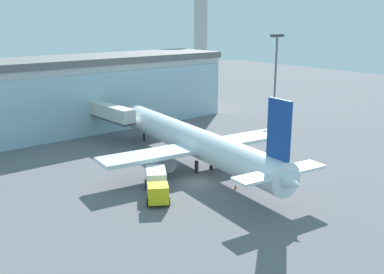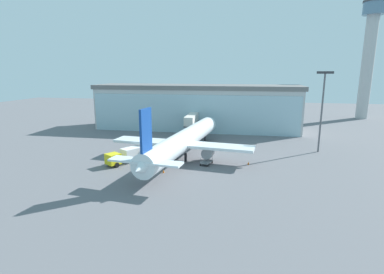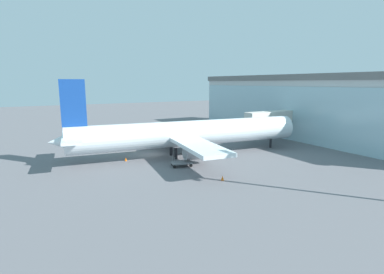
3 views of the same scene
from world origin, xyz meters
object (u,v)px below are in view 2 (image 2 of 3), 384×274
control_tower (369,51)px  safety_cone_wingtip (248,163)px  catering_truck (126,155)px  baggage_cart (206,162)px  apron_light_mast (322,104)px  jet_bridge (192,119)px  safety_cone_nose (163,171)px  airplane (184,141)px

control_tower → safety_cone_wingtip: bearing=-121.5°
catering_truck → baggage_cart: (14.85, 1.90, -0.97)m
control_tower → apron_light_mast: (-24.73, -51.98, -13.52)m
jet_bridge → catering_truck: 26.84m
safety_cone_nose → jet_bridge: bearing=91.9°
control_tower → catering_truck: bearing=-132.4°
jet_bridge → safety_cone_wingtip: 27.03m
control_tower → apron_light_mast: 59.13m
jet_bridge → airplane: (2.33, -20.33, -1.02)m
safety_cone_wingtip → safety_cone_nose: bearing=-151.7°
control_tower → airplane: (-51.74, -62.15, -20.11)m
airplane → baggage_cart: airplane is taller
jet_bridge → catering_truck: (-7.45, -25.61, -3.05)m
apron_light_mast → safety_cone_wingtip: 21.11m
control_tower → catering_truck: control_tower is taller
airplane → control_tower: bearing=-33.4°
catering_truck → safety_cone_wingtip: 22.71m
control_tower → airplane: bearing=-129.8°
control_tower → jet_bridge: bearing=-142.3°
apron_light_mast → safety_cone_wingtip: apron_light_mast is taller
apron_light_mast → safety_cone_nose: apron_light_mast is taller
airplane → jet_bridge: bearing=13.0°
control_tower → airplane: size_ratio=1.00×
baggage_cart → safety_cone_nose: 8.75m
safety_cone_wingtip → airplane: bearing=171.9°
catering_truck → airplane: bearing=149.2°
jet_bridge → apron_light_mast: (29.33, -10.16, 5.57)m
catering_truck → safety_cone_nose: bearing=95.2°
jet_bridge → apron_light_mast: size_ratio=0.81×
jet_bridge → safety_cone_nose: 29.97m
airplane → safety_cone_nose: size_ratio=72.57×
catering_truck → control_tower: bearing=168.5°
baggage_cart → safety_cone_nose: size_ratio=5.60×
apron_light_mast → airplane: size_ratio=0.42×
jet_bridge → apron_light_mast: apron_light_mast is taller
apron_light_mast → airplane: (-27.00, -10.16, -6.59)m
jet_bridge → airplane: size_ratio=0.34×
baggage_cart → safety_cone_wingtip: (7.56, 1.60, -0.23)m
safety_cone_nose → apron_light_mast: bearing=34.5°
apron_light_mast → airplane: 29.60m
jet_bridge → airplane: airplane is taller
airplane → safety_cone_wingtip: airplane is taller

